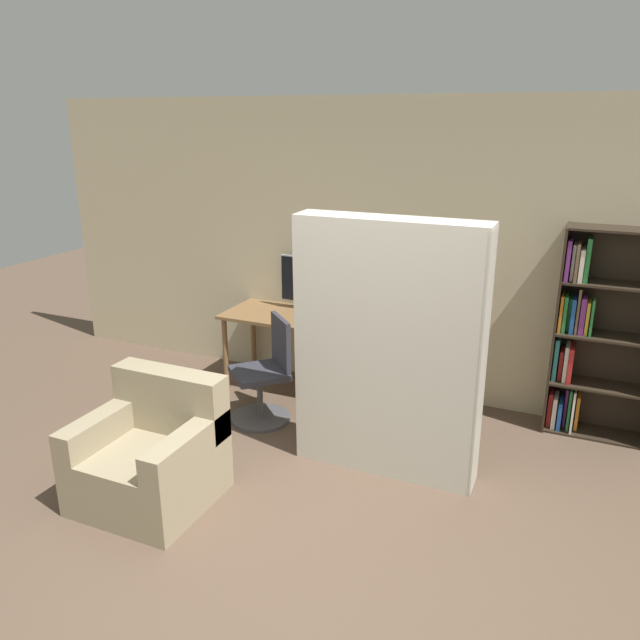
% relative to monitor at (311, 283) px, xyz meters
% --- Properties ---
extents(ground_plane, '(16.00, 16.00, 0.00)m').
position_rel_monitor_xyz_m(ground_plane, '(1.07, -2.61, -1.02)').
color(ground_plane, brown).
extents(wall_back, '(8.00, 0.06, 2.70)m').
position_rel_monitor_xyz_m(wall_back, '(1.07, 0.15, 0.33)').
color(wall_back, '#C6B793').
rests_on(wall_back, ground).
extents(desk, '(1.49, 0.66, 0.74)m').
position_rel_monitor_xyz_m(desk, '(-0.01, -0.20, -0.37)').
color(desk, brown).
rests_on(desk, ground).
extents(monitor, '(0.64, 0.21, 0.52)m').
position_rel_monitor_xyz_m(monitor, '(0.00, 0.00, 0.00)').
color(monitor, '#B7B7BC').
rests_on(monitor, desk).
extents(office_chair, '(0.62, 0.62, 0.91)m').
position_rel_monitor_xyz_m(office_chair, '(-0.02, -0.90, -0.65)').
color(office_chair, '#4C4C51').
rests_on(office_chair, ground).
extents(bookshelf, '(0.82, 0.33, 1.72)m').
position_rel_monitor_xyz_m(bookshelf, '(2.51, 0.00, -0.18)').
color(bookshelf, '#2D2319').
rests_on(bookshelf, ground).
extents(mattress_near, '(1.34, 0.29, 1.89)m').
position_rel_monitor_xyz_m(mattress_near, '(1.18, -1.26, -0.07)').
color(mattress_near, beige).
rests_on(mattress_near, ground).
extents(armchair, '(0.85, 0.80, 0.85)m').
position_rel_monitor_xyz_m(armchair, '(-0.17, -2.24, -0.70)').
color(armchair, gray).
rests_on(armchair, ground).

